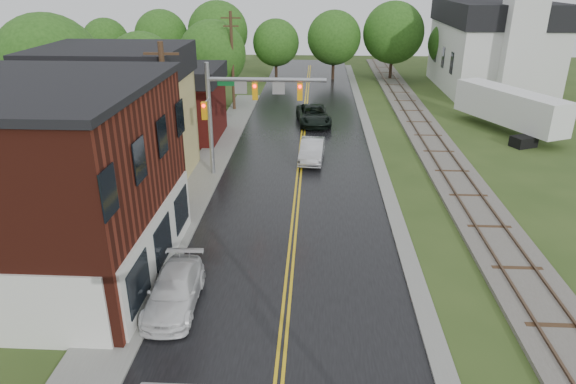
# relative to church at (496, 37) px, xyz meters

# --- Properties ---
(main_road) EXTENTS (10.00, 90.00, 0.02)m
(main_road) POSITION_rel_church_xyz_m (-20.00, -23.74, -5.83)
(main_road) COLOR black
(main_road) RESTS_ON ground
(curb_right) EXTENTS (0.80, 70.00, 0.12)m
(curb_right) POSITION_rel_church_xyz_m (-14.60, -18.74, -5.83)
(curb_right) COLOR gray
(curb_right) RESTS_ON ground
(sidewalk_left) EXTENTS (2.40, 50.00, 0.12)m
(sidewalk_left) POSITION_rel_church_xyz_m (-26.20, -28.74, -5.83)
(sidewalk_left) COLOR gray
(sidewalk_left) RESTS_ON ground
(yellow_house) EXTENTS (8.00, 7.00, 6.40)m
(yellow_house) POSITION_rel_church_xyz_m (-31.00, -27.74, -2.63)
(yellow_house) COLOR tan
(yellow_house) RESTS_ON ground
(darkred_building) EXTENTS (7.00, 6.00, 4.40)m
(darkred_building) POSITION_rel_church_xyz_m (-30.00, -18.74, -3.63)
(darkred_building) COLOR #3F0F0C
(darkred_building) RESTS_ON ground
(church) EXTENTS (10.40, 18.40, 20.00)m
(church) POSITION_rel_church_xyz_m (0.00, 0.00, 0.00)
(church) COLOR silver
(church) RESTS_ON ground
(railroad) EXTENTS (3.20, 80.00, 0.30)m
(railroad) POSITION_rel_church_xyz_m (-10.00, -18.74, -5.73)
(railroad) COLOR #59544C
(railroad) RESTS_ON ground
(traffic_signal_far) EXTENTS (7.34, 0.43, 7.20)m
(traffic_signal_far) POSITION_rel_church_xyz_m (-23.47, -26.74, -0.86)
(traffic_signal_far) COLOR gray
(traffic_signal_far) RESTS_ON ground
(utility_pole_b) EXTENTS (1.80, 0.28, 9.00)m
(utility_pole_b) POSITION_rel_church_xyz_m (-26.80, -31.74, -1.11)
(utility_pole_b) COLOR #382616
(utility_pole_b) RESTS_ON ground
(utility_pole_c) EXTENTS (1.80, 0.28, 9.00)m
(utility_pole_c) POSITION_rel_church_xyz_m (-26.80, -9.74, -1.11)
(utility_pole_c) COLOR #382616
(utility_pole_c) RESTS_ON ground
(tree_left_b) EXTENTS (7.60, 7.60, 9.69)m
(tree_left_b) POSITION_rel_church_xyz_m (-37.85, -21.84, -0.12)
(tree_left_b) COLOR black
(tree_left_b) RESTS_ON ground
(tree_left_c) EXTENTS (6.00, 6.00, 7.65)m
(tree_left_c) POSITION_rel_church_xyz_m (-33.85, -13.84, -1.32)
(tree_left_c) COLOR black
(tree_left_c) RESTS_ON ground
(tree_left_e) EXTENTS (6.40, 6.40, 8.16)m
(tree_left_e) POSITION_rel_church_xyz_m (-28.85, -7.84, -1.02)
(tree_left_e) COLOR black
(tree_left_e) RESTS_ON ground
(suv_dark) EXTENTS (3.33, 5.99, 1.58)m
(suv_dark) POSITION_rel_church_xyz_m (-19.20, -14.24, -5.04)
(suv_dark) COLOR black
(suv_dark) RESTS_ON ground
(sedan_silver) EXTENTS (1.85, 4.58, 1.48)m
(sedan_silver) POSITION_rel_church_xyz_m (-19.20, -23.68, -5.10)
(sedan_silver) COLOR #ADAEB2
(sedan_silver) RESTS_ON ground
(pickup_white) EXTENTS (2.01, 4.66, 1.34)m
(pickup_white) POSITION_rel_church_xyz_m (-24.37, -41.02, -5.17)
(pickup_white) COLOR white
(pickup_white) RESTS_ON ground
(semi_trailer) EXTENTS (6.50, 10.64, 3.46)m
(semi_trailer) POSITION_rel_church_xyz_m (-3.28, -15.78, -3.75)
(semi_trailer) COLOR black
(semi_trailer) RESTS_ON ground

